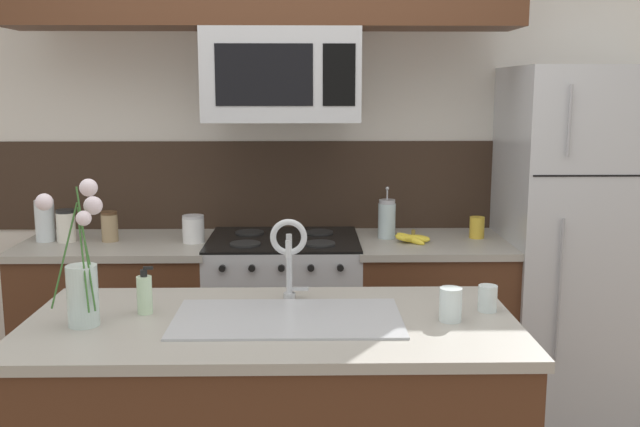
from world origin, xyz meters
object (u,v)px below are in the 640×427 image
refrigerator (582,243)px  storage_jar_medium (66,226)px  storage_jar_squat (193,229)px  microwave (282,76)px  french_press (387,219)px  flower_vase (82,280)px  stove_range (284,325)px  drinking_glass (450,304)px  storage_jar_short (110,226)px  spare_glass (488,298)px  storage_jar_tall (45,221)px  coffee_tin (477,227)px  sink_faucet (289,248)px  banana_bunch (413,238)px  dish_soap_bottle (145,294)px

refrigerator → storage_jar_medium: 2.63m
storage_jar_squat → microwave: bearing=1.0°
french_press → flower_vase: 1.77m
stove_range → flower_vase: (-0.60, -1.30, 0.60)m
stove_range → drinking_glass: bearing=-65.0°
storage_jar_short → spare_glass: 2.00m
storage_jar_tall → storage_jar_squat: bearing=-3.5°
microwave → storage_jar_short: (-0.87, 0.03, -0.75)m
coffee_tin → sink_faucet: sink_faucet is taller
banana_bunch → spare_glass: size_ratio=2.09×
storage_jar_medium → french_press: size_ratio=0.61×
spare_glass → storage_jar_medium: bearing=147.5°
storage_jar_tall → flower_vase: (0.60, -1.32, 0.05)m
french_press → coffee_tin: size_ratio=2.43×
coffee_tin → dish_soap_bottle: bearing=-139.4°
microwave → dish_soap_bottle: size_ratio=4.51×
storage_jar_medium → flower_vase: size_ratio=0.34×
flower_vase → storage_jar_short: bearing=101.7°
refrigerator → stove_range: bearing=-179.3°
coffee_tin → drinking_glass: (-0.40, -1.32, 0.00)m
banana_bunch → sink_faucet: sink_faucet is taller
storage_jar_tall → refrigerator: bearing=0.0°
storage_jar_short → spare_glass: bearing=-36.0°
sink_faucet → dish_soap_bottle: sink_faucet is taller
sink_faucet → spare_glass: (0.69, -0.13, -0.15)m
sink_faucet → storage_jar_tall: bearing=139.8°
french_press → stove_range: bearing=-173.5°
refrigerator → storage_jar_tall: 2.74m
storage_jar_squat → dish_soap_bottle: (0.01, -1.15, 0.00)m
storage_jar_medium → french_press: (1.62, 0.06, 0.02)m
microwave → storage_jar_short: bearing=178.3°
banana_bunch → drinking_glass: bearing=-92.6°
stove_range → sink_faucet: sink_faucet is taller
stove_range → banana_bunch: size_ratio=4.90×
microwave → storage_jar_tall: size_ratio=3.55×
stove_range → drinking_glass: drinking_glass is taller
french_press → drinking_glass: (0.06, -1.33, -0.04)m
refrigerator → sink_faucet: refrigerator is taller
coffee_tin → dish_soap_bottle: size_ratio=0.67×
storage_jar_medium → microwave: bearing=-1.0°
storage_jar_medium → banana_bunch: storage_jar_medium is taller
stove_range → storage_jar_tall: (-1.20, 0.02, 0.55)m
coffee_tin → refrigerator: bearing=-3.2°
microwave → flower_vase: microwave is taller
refrigerator → drinking_glass: refrigerator is taller
french_press → banana_bunch: bearing=-45.0°
microwave → drinking_glass: bearing=-64.7°
storage_jar_tall → flower_vase: bearing=-65.6°
storage_jar_medium → storage_jar_squat: 0.64m
french_press → flower_vase: size_ratio=0.55×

